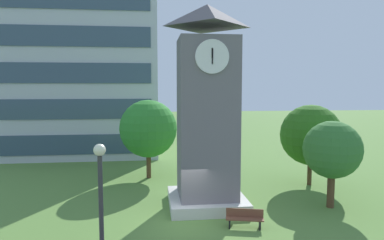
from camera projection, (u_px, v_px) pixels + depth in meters
name	position (u px, v px, depth m)	size (l,w,h in m)	color
ground_plane	(186.00, 225.00, 17.17)	(160.00, 160.00, 0.00)	#567F38
office_building	(87.00, 75.00, 37.33)	(14.82, 13.19, 16.00)	#B7BCC6
clock_tower	(207.00, 118.00, 19.56)	(4.25, 4.25, 11.25)	slate
park_bench	(245.00, 218.00, 16.86)	(1.86, 0.89, 0.88)	brown
street_lamp	(101.00, 206.00, 10.45)	(0.36, 0.36, 5.09)	#333338
tree_near_tower	(311.00, 135.00, 24.00)	(4.15, 4.15, 5.57)	#513823
tree_by_building	(332.00, 150.00, 19.45)	(3.21, 3.21, 4.90)	#513823
tree_streetside	(148.00, 129.00, 25.83)	(4.25, 4.25, 5.83)	#513823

